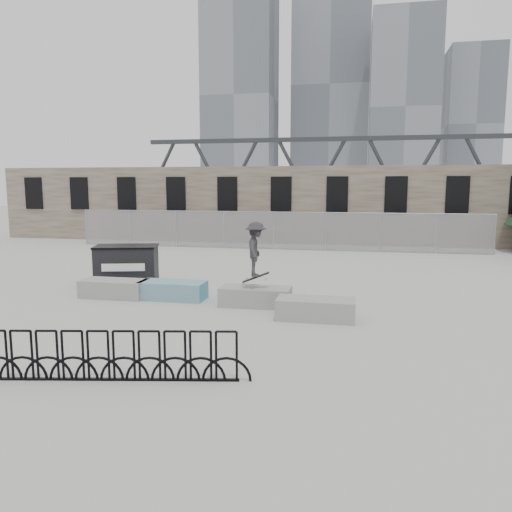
# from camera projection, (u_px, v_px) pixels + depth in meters

# --- Properties ---
(ground) EXTENTS (120.00, 120.00, 0.00)m
(ground) POSITION_uv_depth(u_px,v_px,m) (204.00, 303.00, 14.61)
(ground) COLOR #A2A19D
(ground) RESTS_ON ground
(stone_wall) EXTENTS (36.00, 2.58, 4.50)m
(stone_wall) POSITION_uv_depth(u_px,v_px,m) (284.00, 204.00, 30.05)
(stone_wall) COLOR brown
(stone_wall) RESTS_ON ground
(chainlink_fence) EXTENTS (22.06, 0.06, 2.02)m
(chainlink_fence) POSITION_uv_depth(u_px,v_px,m) (274.00, 230.00, 26.59)
(chainlink_fence) COLOR gray
(chainlink_fence) RESTS_ON ground
(planter_far_left) EXTENTS (2.00, 0.90, 0.54)m
(planter_far_left) POSITION_uv_depth(u_px,v_px,m) (114.00, 288.00, 15.31)
(planter_far_left) COLOR #959593
(planter_far_left) RESTS_ON ground
(planter_center_left) EXTENTS (2.00, 0.90, 0.54)m
(planter_center_left) POSITION_uv_depth(u_px,v_px,m) (172.00, 290.00, 15.04)
(planter_center_left) COLOR teal
(planter_center_left) RESTS_ON ground
(planter_center_right) EXTENTS (2.00, 0.90, 0.54)m
(planter_center_right) POSITION_uv_depth(u_px,v_px,m) (255.00, 296.00, 14.21)
(planter_center_right) COLOR #959593
(planter_center_right) RESTS_ON ground
(planter_offset) EXTENTS (2.00, 0.90, 0.54)m
(planter_offset) POSITION_uv_depth(u_px,v_px,m) (316.00, 308.00, 12.78)
(planter_offset) COLOR #959593
(planter_offset) RESTS_ON ground
(dumpster) EXTENTS (2.34, 1.78, 1.37)m
(dumpster) POSITION_uv_depth(u_px,v_px,m) (127.00, 265.00, 17.16)
(dumpster) COLOR black
(dumpster) RESTS_ON ground
(bike_rack) EXTENTS (4.86, 0.97, 0.90)m
(bike_rack) POSITION_uv_depth(u_px,v_px,m) (111.00, 357.00, 8.74)
(bike_rack) COLOR black
(bike_rack) RESTS_ON ground
(skyline_towers) EXTENTS (58.00, 28.00, 48.00)m
(skyline_towers) POSITION_uv_depth(u_px,v_px,m) (334.00, 100.00, 102.88)
(skyline_towers) COLOR slate
(skyline_towers) RESTS_ON ground
(truss_bridge) EXTENTS (70.00, 3.00, 9.80)m
(truss_bridge) POSITION_uv_depth(u_px,v_px,m) (402.00, 180.00, 65.40)
(truss_bridge) COLOR #2D3033
(truss_bridge) RESTS_ON ground
(skateboarder) EXTENTS (0.78, 1.07, 1.73)m
(skateboarder) POSITION_uv_depth(u_px,v_px,m) (256.00, 249.00, 13.96)
(skateboarder) COLOR #2D2C2F
(skateboarder) RESTS_ON ground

